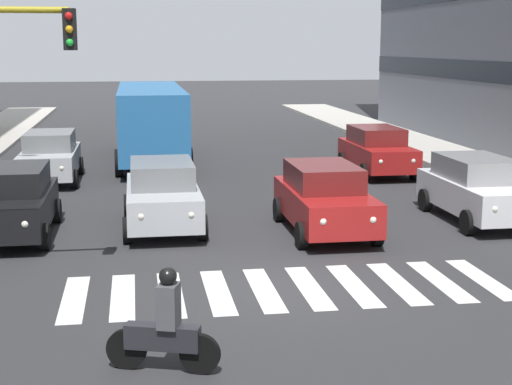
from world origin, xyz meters
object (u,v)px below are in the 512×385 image
(car_2, at_px, (162,194))
(car_0, at_px, (477,188))
(car_3, at_px, (13,201))
(car_1, at_px, (324,198))
(car_row2_0, at_px, (377,150))
(motorcycle_with_rider, at_px, (165,329))
(bus_behind_traffic, at_px, (151,116))
(car_row2_1, at_px, (50,156))

(car_2, bearing_deg, car_0, 176.76)
(car_0, height_order, car_3, same)
(car_1, distance_m, car_row2_0, 9.46)
(car_0, bearing_deg, car_1, 8.58)
(car_3, xyz_separation_m, motorcycle_with_rider, (-3.36, 8.75, -0.24))
(motorcycle_with_rider, bearing_deg, car_3, -68.99)
(car_3, height_order, motorcycle_with_rider, car_3)
(car_3, distance_m, bus_behind_traffic, 12.88)
(car_1, height_order, car_row2_1, same)
(car_2, bearing_deg, car_1, 164.15)
(car_row2_1, relative_size, motorcycle_with_rider, 2.70)
(car_3, height_order, car_row2_0, same)
(car_0, distance_m, bus_behind_traffic, 15.02)
(motorcycle_with_rider, bearing_deg, car_1, -118.50)
(car_row2_1, bearing_deg, car_row2_0, 178.90)
(car_2, height_order, car_3, same)
(bus_behind_traffic, bearing_deg, car_0, 124.04)
(car_row2_0, height_order, motorcycle_with_rider, car_row2_0)
(bus_behind_traffic, bearing_deg, car_1, 107.02)
(car_1, distance_m, car_row2_1, 11.58)
(car_1, height_order, car_row2_0, same)
(car_row2_0, height_order, bus_behind_traffic, bus_behind_traffic)
(car_1, distance_m, car_3, 7.72)
(car_row2_0, relative_size, motorcycle_with_rider, 2.70)
(car_row2_1, distance_m, bus_behind_traffic, 5.70)
(car_1, bearing_deg, car_3, -5.79)
(car_0, xyz_separation_m, car_row2_1, (11.96, -8.09, 0.00))
(car_2, bearing_deg, motorcycle_with_rider, 87.97)
(car_1, xyz_separation_m, bus_behind_traffic, (4.00, -13.08, 0.97))
(car_2, relative_size, car_3, 1.00)
(car_2, height_order, bus_behind_traffic, bus_behind_traffic)
(car_2, bearing_deg, car_row2_1, -64.86)
(car_0, xyz_separation_m, car_1, (4.38, 0.66, 0.00))
(car_3, distance_m, car_row2_0, 14.09)
(car_row2_1, bearing_deg, car_3, 89.23)
(car_0, bearing_deg, car_2, -3.24)
(car_1, xyz_separation_m, car_2, (4.00, -1.14, 0.00))
(car_0, relative_size, car_1, 1.00)
(bus_behind_traffic, bearing_deg, car_3, 73.34)
(car_3, bearing_deg, bus_behind_traffic, -106.66)
(car_0, relative_size, car_3, 1.00)
(car_2, xyz_separation_m, bus_behind_traffic, (0.00, -11.94, 0.97))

